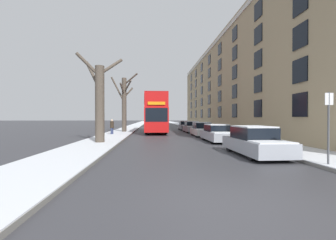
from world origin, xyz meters
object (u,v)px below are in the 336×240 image
at_px(pedestrian_left_sidewalk, 112,127).
at_px(oncoming_van, 151,121).
at_px(parked_car_4, 185,126).
at_px(bare_tree_left_1, 124,102).
at_px(parked_car_2, 202,130).
at_px(bare_tree_left_0, 99,98).
at_px(parked_car_1, 217,133).
at_px(parked_car_3, 192,127).
at_px(double_decker_bus, 156,112).
at_px(parked_car_0, 254,142).
at_px(street_sign_post, 329,125).

bearing_deg(pedestrian_left_sidewalk, oncoming_van, -154.82).
bearing_deg(oncoming_van, parked_car_4, -70.97).
relative_size(oncoming_van, pedestrian_left_sidewalk, 2.82).
bearing_deg(bare_tree_left_1, parked_car_2, -34.07).
relative_size(bare_tree_left_1, parked_car_2, 1.81).
relative_size(bare_tree_left_0, parked_car_1, 1.48).
height_order(parked_car_3, pedestrian_left_sidewalk, pedestrian_left_sidewalk).
bearing_deg(double_decker_bus, parked_car_3, -3.92).
bearing_deg(parked_car_0, parked_car_1, 90.00).
xyz_separation_m(bare_tree_left_1, parked_car_1, (8.52, -11.05, -3.16)).
distance_m(double_decker_bus, parked_car_2, 7.92).
bearing_deg(bare_tree_left_0, bare_tree_left_1, 88.73).
bearing_deg(bare_tree_left_1, parked_car_4, 35.68).
xyz_separation_m(double_decker_bus, pedestrian_left_sidewalk, (-4.66, -4.74, -1.68)).
distance_m(bare_tree_left_0, parked_car_4, 20.35).
relative_size(parked_car_0, parked_car_1, 1.02).
distance_m(double_decker_bus, oncoming_van, 21.06).
relative_size(parked_car_2, street_sign_post, 1.45).
relative_size(bare_tree_left_0, parked_car_3, 1.61).
xyz_separation_m(bare_tree_left_1, parked_car_4, (8.52, 6.12, -3.15)).
bearing_deg(bare_tree_left_0, parked_car_4, 64.19).
relative_size(double_decker_bus, parked_car_0, 2.49).
bearing_deg(bare_tree_left_1, parked_car_1, -52.36).
xyz_separation_m(double_decker_bus, parked_car_2, (4.61, -6.14, -1.96)).
height_order(parked_car_4, oncoming_van, oncoming_van).
relative_size(bare_tree_left_0, double_decker_bus, 0.58).
relative_size(parked_car_2, oncoming_van, 0.84).
xyz_separation_m(parked_car_0, oncoming_van, (-5.27, 38.84, 0.50)).
distance_m(bare_tree_left_0, pedestrian_left_sidewalk, 8.04).
relative_size(bare_tree_left_1, street_sign_post, 2.62).
height_order(bare_tree_left_1, double_decker_bus, bare_tree_left_1).
bearing_deg(double_decker_bus, pedestrian_left_sidewalk, -134.47).
bearing_deg(parked_car_1, bare_tree_left_0, -173.47).
bearing_deg(parked_car_4, double_decker_bus, -128.76).
distance_m(parked_car_1, street_sign_post, 9.61).
distance_m(bare_tree_left_1, street_sign_post, 22.87).
relative_size(bare_tree_left_1, parked_car_0, 1.63).
distance_m(bare_tree_left_0, parked_car_1, 9.22).
height_order(double_decker_bus, parked_car_3, double_decker_bus).
bearing_deg(bare_tree_left_1, parked_car_3, 0.41).
bearing_deg(double_decker_bus, parked_car_2, -53.11).
bearing_deg(bare_tree_left_0, pedestrian_left_sidewalk, 93.55).
height_order(pedestrian_left_sidewalk, street_sign_post, street_sign_post).
distance_m(bare_tree_left_0, oncoming_van, 33.68).
bearing_deg(parked_car_4, oncoming_van, 109.03).
bearing_deg(parked_car_2, bare_tree_left_0, -144.40).
height_order(parked_car_2, parked_car_3, parked_car_3).
xyz_separation_m(bare_tree_left_0, parked_car_4, (8.79, 18.17, -2.60)).
xyz_separation_m(parked_car_0, parked_car_3, (-0.00, 17.52, -0.00)).
relative_size(double_decker_bus, oncoming_van, 2.32).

